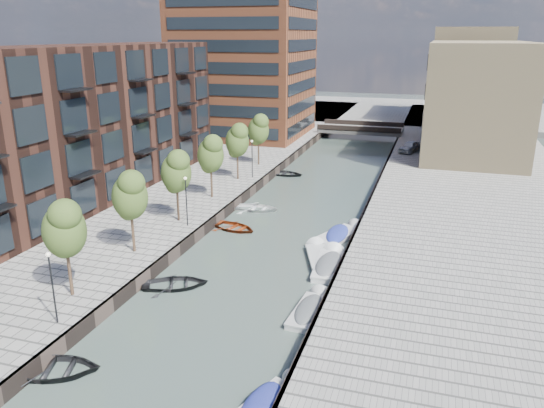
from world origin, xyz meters
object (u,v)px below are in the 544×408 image
at_px(bridge, 361,129).
at_px(motorboat_4, 329,264).
at_px(motorboat_2, 319,256).
at_px(car, 410,147).
at_px(tree_6, 258,129).
at_px(motorboat_3, 341,235).
at_px(tree_2, 130,194).
at_px(tree_1, 64,227).
at_px(tree_4, 211,153).
at_px(sloop_0, 176,287).
at_px(sloop_1, 54,373).
at_px(tree_5, 237,139).
at_px(sloop_4, 286,175).
at_px(sloop_3, 256,210).
at_px(sloop_2, 234,229).
at_px(tree_3, 176,170).
at_px(motorboat_1, 311,309).

relative_size(bridge, motorboat_4, 2.38).
relative_size(motorboat_2, car, 1.17).
relative_size(tree_6, motorboat_3, 1.07).
relative_size(tree_2, car, 1.38).
xyz_separation_m(tree_1, tree_4, (0.00, 21.00, 0.00)).
xyz_separation_m(sloop_0, sloop_1, (-1.40, -10.24, 0.00)).
bearing_deg(sloop_1, bridge, -23.56).
xyz_separation_m(motorboat_2, motorboat_4, (1.12, -1.45, 0.12)).
height_order(tree_1, tree_4, same).
relative_size(tree_5, car, 1.38).
xyz_separation_m(tree_5, tree_6, (0.00, 7.00, 0.00)).
distance_m(tree_2, sloop_4, 28.35).
distance_m(tree_1, motorboat_3, 21.93).
distance_m(motorboat_2, car, 35.65).
distance_m(tree_1, sloop_3, 22.31).
bearing_deg(sloop_2, sloop_3, 16.12).
bearing_deg(tree_6, sloop_0, -81.60).
relative_size(sloop_4, motorboat_4, 0.77).
distance_m(tree_4, motorboat_3, 14.89).
relative_size(sloop_1, car, 1.07).
bearing_deg(bridge, car, -58.02).
bearing_deg(sloop_2, motorboat_3, -66.84).
bearing_deg(motorboat_3, sloop_2, -174.27).
height_order(bridge, sloop_0, bridge).
height_order(tree_1, sloop_0, tree_1).
height_order(tree_3, sloop_2, tree_3).
height_order(tree_1, tree_2, same).
bearing_deg(sloop_4, tree_6, 89.15).
xyz_separation_m(sloop_2, motorboat_2, (8.19, -3.64, 0.09)).
bearing_deg(motorboat_2, tree_2, -157.64).
bearing_deg(sloop_4, bridge, -5.65).
bearing_deg(tree_6, tree_2, -90.00).
xyz_separation_m(tree_1, tree_2, (0.00, 7.00, 0.00)).
bearing_deg(motorboat_2, sloop_4, 111.79).
xyz_separation_m(tree_2, motorboat_3, (13.31, 9.67, -5.09)).
bearing_deg(tree_2, motorboat_1, -12.43).
bearing_deg(bridge, tree_4, -102.00).
bearing_deg(tree_6, tree_5, -90.00).
distance_m(bridge, motorboat_4, 50.59).
distance_m(sloop_3, motorboat_2, 12.15).
xyz_separation_m(bridge, motorboat_4, (5.09, -50.32, -1.17)).
distance_m(tree_3, sloop_0, 11.76).
height_order(sloop_4, motorboat_2, motorboat_2).
height_order(tree_5, sloop_4, tree_5).
xyz_separation_m(tree_2, sloop_1, (3.10, -12.72, -5.31)).
distance_m(tree_1, tree_3, 14.00).
relative_size(sloop_1, sloop_2, 1.14).
xyz_separation_m(tree_6, motorboat_1, (13.80, -31.04, -5.12)).
height_order(sloop_3, motorboat_4, motorboat_4).
distance_m(bridge, tree_2, 54.81).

